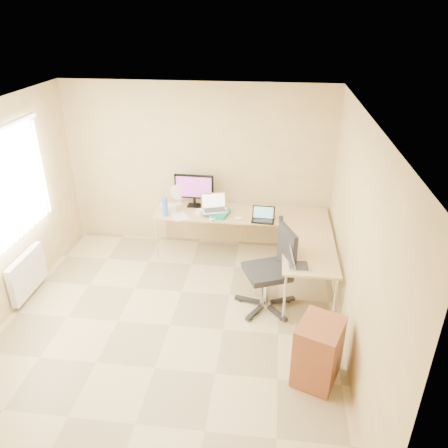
# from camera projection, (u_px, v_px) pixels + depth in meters

# --- Properties ---
(floor) EXTENTS (4.50, 4.50, 0.00)m
(floor) POSITION_uv_depth(u_px,v_px,m) (170.00, 325.00, 5.42)
(floor) COLOR tan
(floor) RESTS_ON ground
(ceiling) EXTENTS (4.50, 4.50, 0.00)m
(ceiling) POSITION_uv_depth(u_px,v_px,m) (155.00, 116.00, 4.25)
(ceiling) COLOR white
(ceiling) RESTS_ON ground
(wall_back) EXTENTS (4.50, 0.00, 4.50)m
(wall_back) POSITION_uv_depth(u_px,v_px,m) (198.00, 167.00, 6.83)
(wall_back) COLOR #E2BC72
(wall_back) RESTS_ON ground
(wall_front) EXTENTS (4.50, 0.00, 4.50)m
(wall_front) POSITION_uv_depth(u_px,v_px,m) (80.00, 394.00, 2.84)
(wall_front) COLOR #E2BC72
(wall_front) RESTS_ON ground
(wall_right) EXTENTS (0.00, 4.50, 4.50)m
(wall_right) POSITION_uv_depth(u_px,v_px,m) (356.00, 245.00, 4.61)
(wall_right) COLOR #E2BC72
(wall_right) RESTS_ON ground
(desk_main) EXTENTS (2.65, 0.70, 0.73)m
(desk_main) POSITION_uv_depth(u_px,v_px,m) (241.00, 234.00, 6.82)
(desk_main) COLOR tan
(desk_main) RESTS_ON ground
(desk_return) EXTENTS (0.70, 1.30, 0.73)m
(desk_return) POSITION_uv_depth(u_px,v_px,m) (307.00, 272.00, 5.83)
(desk_return) COLOR tan
(desk_return) RESTS_ON ground
(monitor) EXTENTS (0.62, 0.21, 0.53)m
(monitor) POSITION_uv_depth(u_px,v_px,m) (194.00, 190.00, 6.76)
(monitor) COLOR black
(monitor) RESTS_ON desk_main
(book_stack) EXTENTS (0.30, 0.37, 0.05)m
(book_stack) POSITION_uv_depth(u_px,v_px,m) (220.00, 214.00, 6.56)
(book_stack) COLOR #11755F
(book_stack) RESTS_ON desk_main
(laptop_center) EXTENTS (0.46, 0.40, 0.25)m
(laptop_center) POSITION_uv_depth(u_px,v_px,m) (215.00, 203.00, 6.52)
(laptop_center) COLOR silver
(laptop_center) RESTS_ON desk_main
(laptop_black) EXTENTS (0.34, 0.26, 0.21)m
(laptop_black) POSITION_uv_depth(u_px,v_px,m) (263.00, 215.00, 6.34)
(laptop_black) COLOR black
(laptop_black) RESTS_ON desk_main
(keyboard) EXTENTS (0.49, 0.14, 0.02)m
(keyboard) POSITION_uv_depth(u_px,v_px,m) (211.00, 213.00, 6.61)
(keyboard) COLOR beige
(keyboard) RESTS_ON desk_main
(mouse) EXTENTS (0.12, 0.09, 0.04)m
(mouse) POSITION_uv_depth(u_px,v_px,m) (239.00, 218.00, 6.43)
(mouse) COLOR white
(mouse) RESTS_ON desk_main
(mug) EXTENTS (0.13, 0.13, 0.10)m
(mug) POSITION_uv_depth(u_px,v_px,m) (200.00, 212.00, 6.55)
(mug) COLOR white
(mug) RESTS_ON desk_main
(cd_stack) EXTENTS (0.13, 0.13, 0.03)m
(cd_stack) POSITION_uv_depth(u_px,v_px,m) (212.00, 219.00, 6.42)
(cd_stack) COLOR silver
(cd_stack) RESTS_ON desk_main
(water_bottle) EXTENTS (0.09, 0.09, 0.30)m
(water_bottle) POSITION_uv_depth(u_px,v_px,m) (165.00, 207.00, 6.49)
(water_bottle) COLOR #436BDC
(water_bottle) RESTS_ON desk_main
(papers) EXTENTS (0.34, 0.37, 0.01)m
(papers) POSITION_uv_depth(u_px,v_px,m) (180.00, 216.00, 6.53)
(papers) COLOR silver
(papers) RESTS_ON desk_main
(white_box) EXTENTS (0.29, 0.24, 0.09)m
(white_box) POSITION_uv_depth(u_px,v_px,m) (168.00, 208.00, 6.70)
(white_box) COLOR beige
(white_box) RESTS_ON desk_main
(desk_fan) EXTENTS (0.33, 0.33, 0.32)m
(desk_fan) POSITION_uv_depth(u_px,v_px,m) (179.00, 195.00, 6.86)
(desk_fan) COLOR white
(desk_fan) RESTS_ON desk_main
(black_cup) EXTENTS (0.07, 0.07, 0.11)m
(black_cup) POSITION_uv_depth(u_px,v_px,m) (281.00, 220.00, 6.30)
(black_cup) COLOR #292425
(black_cup) RESTS_ON desk_main
(laptop_return) EXTENTS (0.34, 0.28, 0.22)m
(laptop_return) POSITION_uv_depth(u_px,v_px,m) (301.00, 259.00, 5.23)
(laptop_return) COLOR silver
(laptop_return) RESTS_ON desk_return
(office_chair) EXTENTS (0.89, 0.89, 1.13)m
(office_chair) POSITION_uv_depth(u_px,v_px,m) (267.00, 275.00, 5.54)
(office_chair) COLOR black
(office_chair) RESTS_ON ground
(cabinet) EXTENTS (0.57, 0.63, 0.71)m
(cabinet) POSITION_uv_depth(u_px,v_px,m) (318.00, 352.00, 4.50)
(cabinet) COLOR brown
(cabinet) RESTS_ON ground
(radiator) EXTENTS (0.09, 0.80, 0.55)m
(radiator) POSITION_uv_depth(u_px,v_px,m) (27.00, 273.00, 5.83)
(radiator) COLOR white
(radiator) RESTS_ON ground
(window) EXTENTS (0.10, 1.80, 1.40)m
(window) POSITION_uv_depth(u_px,v_px,m) (6.00, 191.00, 5.29)
(window) COLOR white
(window) RESTS_ON wall_left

